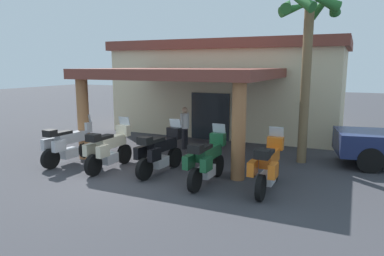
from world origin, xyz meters
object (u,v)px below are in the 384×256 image
at_px(motorcycle_cream, 109,148).
at_px(palm_tree_near_portico, 308,30).
at_px(motel_building, 230,86).
at_px(pedestrian, 185,125).
at_px(motorcycle_silver, 68,143).
at_px(motorcycle_green, 207,160).
at_px(motorcycle_black, 160,152).
at_px(motorcycle_orange, 268,166).

bearing_deg(motorcycle_cream, palm_tree_near_portico, -56.56).
bearing_deg(motorcycle_cream, motel_building, -6.80).
height_order(pedestrian, palm_tree_near_portico, palm_tree_near_portico).
relative_size(motorcycle_silver, motorcycle_green, 1.00).
xyz_separation_m(motel_building, palm_tree_near_portico, (4.37, -4.95, 2.16)).
height_order(motorcycle_silver, motorcycle_green, same).
bearing_deg(motorcycle_black, motel_building, 10.64).
height_order(motel_building, motorcycle_silver, motel_building).
bearing_deg(pedestrian, motorcycle_cream, -94.44).
distance_m(motorcycle_silver, motorcycle_cream, 1.69).
bearing_deg(motorcycle_green, motel_building, 16.74).
relative_size(motorcycle_black, motorcycle_green, 1.00).
xyz_separation_m(motel_building, motorcycle_black, (0.62, -8.17, -1.58)).
bearing_deg(motorcycle_silver, motorcycle_cream, -84.17).
height_order(motorcycle_orange, palm_tree_near_portico, palm_tree_near_portico).
bearing_deg(pedestrian, motorcycle_black, -66.95).
xyz_separation_m(motorcycle_silver, motorcycle_green, (5.08, 0.07, 0.00)).
xyz_separation_m(motorcycle_cream, motorcycle_orange, (5.08, 0.21, 0.00)).
distance_m(pedestrian, palm_tree_near_portico, 5.71).
xyz_separation_m(motel_building, motorcycle_green, (2.32, -8.45, -1.58)).
height_order(motorcycle_black, motorcycle_green, same).
distance_m(motorcycle_orange, pedestrian, 5.39).
xyz_separation_m(motorcycle_orange, pedestrian, (-4.18, 3.40, 0.28)).
xyz_separation_m(pedestrian, palm_tree_near_portico, (4.54, -0.08, 3.47)).
distance_m(motel_building, motorcycle_silver, 9.09).
bearing_deg(motorcycle_orange, motorcycle_green, 95.47).
relative_size(motorcycle_silver, motorcycle_black, 1.00).
bearing_deg(motorcycle_green, motorcycle_silver, 92.20).
bearing_deg(motorcycle_orange, motorcycle_black, 87.87).
height_order(motorcycle_black, pedestrian, pedestrian).
height_order(motel_building, motorcycle_green, motel_building).
distance_m(motorcycle_silver, pedestrian, 4.48).
bearing_deg(motorcycle_silver, motel_building, -13.05).
xyz_separation_m(motorcycle_cream, motorcycle_black, (1.69, 0.32, 0.00)).
xyz_separation_m(motel_building, motorcycle_orange, (4.01, -8.28, -1.58)).
distance_m(motorcycle_black, palm_tree_near_portico, 6.20).
distance_m(motorcycle_cream, pedestrian, 3.74).
bearing_deg(motorcycle_silver, pedestrian, -30.53).
distance_m(motorcycle_cream, palm_tree_near_portico, 7.49).
distance_m(motel_building, motorcycle_green, 8.90).
xyz_separation_m(motorcycle_green, motorcycle_orange, (1.69, 0.17, 0.00)).
relative_size(motel_building, motorcycle_cream, 5.26).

